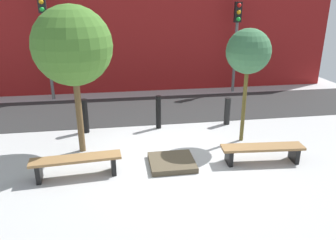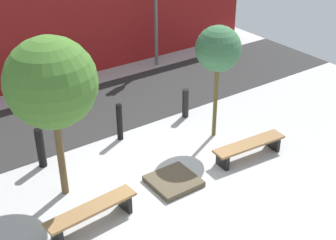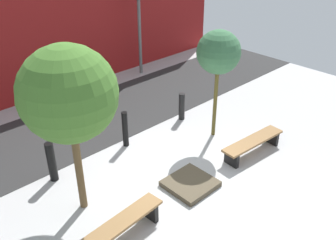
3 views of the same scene
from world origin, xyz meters
The scene contains 13 objects.
ground_plane centered at (0.00, 0.00, 0.00)m, with size 18.00×18.00×0.00m, color #AEAEAE.
road_strip centered at (0.00, 4.01, 0.01)m, with size 18.00×3.21×0.01m, color #2A2A2A.
building_facade centered at (0.00, 6.83, 2.09)m, with size 16.20×0.50×4.17m, color maroon.
bench_left centered at (-2.16, -0.45, 0.34)m, with size 1.98×0.55×0.47m.
bench_right centered at (2.16, -0.45, 0.31)m, with size 2.00×0.57×0.42m.
planter_bed centered at (0.00, -0.25, 0.06)m, with size 1.06×1.03×0.13m, color #4E4433.
tree_behind_left_bench centered at (-2.16, 0.88, 2.68)m, with size 1.87×1.87×3.63m.
tree_behind_right_bench centered at (2.16, 0.88, 2.44)m, with size 1.15×1.15×3.04m.
bollard_far_left centered at (-2.17, 2.16, 0.51)m, with size 0.20×0.20×1.01m, color black.
bollard_left centered at (0.00, 2.16, 0.51)m, with size 0.16×0.16×1.02m, color black.
bollard_center centered at (2.17, 2.16, 0.43)m, with size 0.19×0.19×0.85m, color black.
traffic_light_west centered at (-3.70, 5.90, 2.76)m, with size 0.28×0.27×4.02m.
traffic_light_mid_west centered at (3.70, 5.90, 2.51)m, with size 0.28×0.27×3.63m.
Camera 1 is at (-1.19, -7.11, 3.70)m, focal length 35.00 mm.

